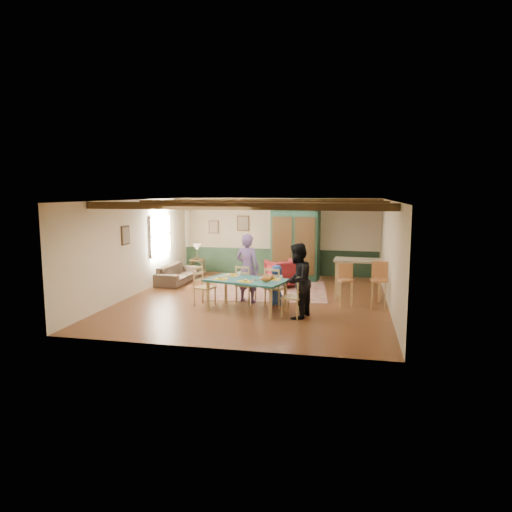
% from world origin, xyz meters
% --- Properties ---
extents(floor, '(8.00, 8.00, 0.00)m').
position_xyz_m(floor, '(0.00, 0.00, 0.00)').
color(floor, '#592F19').
rests_on(floor, ground).
extents(wall_back, '(7.00, 0.02, 2.70)m').
position_xyz_m(wall_back, '(0.00, 4.00, 1.35)').
color(wall_back, beige).
rests_on(wall_back, floor).
extents(wall_left, '(0.02, 8.00, 2.70)m').
position_xyz_m(wall_left, '(-3.50, 0.00, 1.35)').
color(wall_left, beige).
rests_on(wall_left, floor).
extents(wall_right, '(0.02, 8.00, 2.70)m').
position_xyz_m(wall_right, '(3.50, 0.00, 1.35)').
color(wall_right, beige).
rests_on(wall_right, floor).
extents(ceiling, '(7.00, 8.00, 0.02)m').
position_xyz_m(ceiling, '(0.00, 0.00, 2.70)').
color(ceiling, silver).
rests_on(ceiling, wall_back).
extents(wainscot_back, '(6.95, 0.03, 0.90)m').
position_xyz_m(wainscot_back, '(0.00, 3.98, 0.45)').
color(wainscot_back, '#1C3421').
rests_on(wainscot_back, floor).
extents(ceiling_beam_front, '(6.95, 0.16, 0.16)m').
position_xyz_m(ceiling_beam_front, '(0.00, -2.30, 2.61)').
color(ceiling_beam_front, '#31200D').
rests_on(ceiling_beam_front, ceiling).
extents(ceiling_beam_mid, '(6.95, 0.16, 0.16)m').
position_xyz_m(ceiling_beam_mid, '(0.00, 0.40, 2.61)').
color(ceiling_beam_mid, '#31200D').
rests_on(ceiling_beam_mid, ceiling).
extents(ceiling_beam_back, '(6.95, 0.16, 0.16)m').
position_xyz_m(ceiling_beam_back, '(0.00, 3.00, 2.61)').
color(ceiling_beam_back, '#31200D').
rests_on(ceiling_beam_back, ceiling).
extents(window_left, '(0.06, 1.60, 1.30)m').
position_xyz_m(window_left, '(-3.47, 1.70, 1.55)').
color(window_left, white).
rests_on(window_left, wall_left).
extents(picture_left_wall, '(0.04, 0.42, 0.52)m').
position_xyz_m(picture_left_wall, '(-3.47, -0.60, 1.75)').
color(picture_left_wall, '#9C9171').
rests_on(picture_left_wall, wall_left).
extents(picture_back_a, '(0.45, 0.04, 0.55)m').
position_xyz_m(picture_back_a, '(-1.30, 3.97, 1.80)').
color(picture_back_a, '#9C9171').
rests_on(picture_back_a, wall_back).
extents(picture_back_b, '(0.38, 0.04, 0.48)m').
position_xyz_m(picture_back_b, '(-2.40, 3.97, 1.65)').
color(picture_back_b, '#9C9171').
rests_on(picture_back_b, wall_back).
extents(dining_table, '(2.12, 1.51, 0.80)m').
position_xyz_m(dining_table, '(0.05, -1.23, 0.40)').
color(dining_table, '#1D5C58').
rests_on(dining_table, floor).
extents(dining_chair_far_left, '(0.55, 0.57, 1.01)m').
position_xyz_m(dining_chair_far_left, '(-0.17, -0.39, 0.50)').
color(dining_chair_far_left, tan).
rests_on(dining_chair_far_left, floor).
extents(dining_chair_far_right, '(0.55, 0.57, 1.01)m').
position_xyz_m(dining_chair_far_right, '(0.65, -0.60, 0.50)').
color(dining_chair_far_right, tan).
rests_on(dining_chair_far_right, floor).
extents(dining_chair_end_left, '(0.57, 0.55, 1.01)m').
position_xyz_m(dining_chair_end_left, '(-1.13, -0.92, 0.50)').
color(dining_chair_end_left, tan).
rests_on(dining_chair_end_left, floor).
extents(dining_chair_end_right, '(0.57, 0.55, 1.01)m').
position_xyz_m(dining_chair_end_right, '(1.23, -1.55, 0.50)').
color(dining_chair_end_right, tan).
rests_on(dining_chair_end_right, floor).
extents(person_man, '(0.76, 0.59, 1.83)m').
position_xyz_m(person_man, '(-0.14, -0.30, 0.91)').
color(person_man, '#6A4E86').
rests_on(person_man, floor).
extents(person_woman, '(0.86, 0.99, 1.75)m').
position_xyz_m(person_woman, '(1.33, -1.57, 0.87)').
color(person_woman, black).
rests_on(person_woman, floor).
extents(person_child, '(0.59, 0.46, 1.07)m').
position_xyz_m(person_child, '(0.67, -0.52, 0.53)').
color(person_child, '#26479B').
rests_on(person_child, floor).
extents(cat, '(0.41, 0.24, 0.19)m').
position_xyz_m(cat, '(0.58, -1.49, 0.89)').
color(cat, '#C15C22').
rests_on(cat, dining_table).
extents(place_setting_near_left, '(0.49, 0.42, 0.11)m').
position_xyz_m(place_setting_near_left, '(-0.58, -1.34, 0.85)').
color(place_setting_near_left, yellow).
rests_on(place_setting_near_left, dining_table).
extents(place_setting_near_center, '(0.49, 0.42, 0.11)m').
position_xyz_m(place_setting_near_center, '(0.08, -1.52, 0.85)').
color(place_setting_near_center, yellow).
rests_on(place_setting_near_center, dining_table).
extents(place_setting_far_left, '(0.49, 0.42, 0.11)m').
position_xyz_m(place_setting_far_left, '(-0.45, -0.83, 0.85)').
color(place_setting_far_left, yellow).
rests_on(place_setting_far_left, dining_table).
extents(place_setting_far_right, '(0.49, 0.42, 0.11)m').
position_xyz_m(place_setting_far_right, '(0.68, -1.13, 0.85)').
color(place_setting_far_right, yellow).
rests_on(place_setting_far_right, dining_table).
extents(area_rug, '(3.79, 4.35, 0.01)m').
position_xyz_m(area_rug, '(0.09, 1.73, 0.01)').
color(area_rug, tan).
rests_on(area_rug, floor).
extents(armoire, '(1.79, 0.85, 2.44)m').
position_xyz_m(armoire, '(0.70, 3.11, 1.22)').
color(armoire, '#143223').
rests_on(armoire, floor).
extents(armchair, '(1.27, 1.27, 0.84)m').
position_xyz_m(armchair, '(0.48, 1.88, 0.42)').
color(armchair, '#561118').
rests_on(armchair, floor).
extents(sofa, '(0.81, 2.00, 0.58)m').
position_xyz_m(sofa, '(-2.97, 1.80, 0.29)').
color(sofa, '#423529').
rests_on(sofa, floor).
extents(end_table, '(0.53, 0.53, 0.58)m').
position_xyz_m(end_table, '(-2.75, 3.12, 0.29)').
color(end_table, '#31200D').
rests_on(end_table, floor).
extents(table_lamp, '(0.33, 0.33, 0.53)m').
position_xyz_m(table_lamp, '(-2.75, 3.12, 0.85)').
color(table_lamp, beige).
rests_on(table_lamp, end_table).
extents(counter_table, '(1.35, 0.84, 1.09)m').
position_xyz_m(counter_table, '(2.74, 0.70, 0.55)').
color(counter_table, tan).
rests_on(counter_table, floor).
extents(bar_stool_left, '(0.43, 0.46, 1.08)m').
position_xyz_m(bar_stool_left, '(2.43, -0.19, 0.54)').
color(bar_stool_left, tan).
rests_on(bar_stool_left, floor).
extents(bar_stool_right, '(0.45, 0.49, 1.18)m').
position_xyz_m(bar_stool_right, '(3.24, -0.32, 0.59)').
color(bar_stool_right, tan).
rests_on(bar_stool_right, floor).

